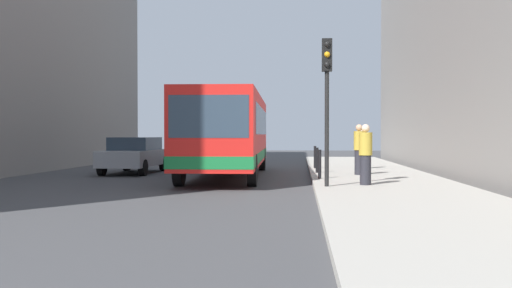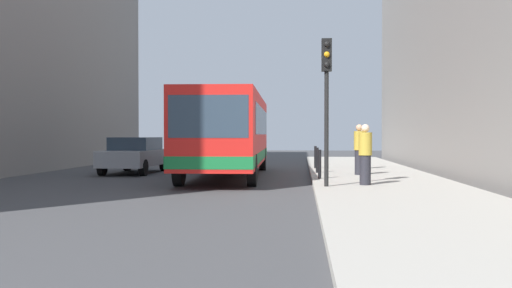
% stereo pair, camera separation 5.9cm
% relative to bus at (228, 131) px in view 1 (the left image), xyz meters
% --- Properties ---
extents(ground_plane, '(80.00, 80.00, 0.00)m').
position_rel_bus_xyz_m(ground_plane, '(-0.11, -4.27, -1.73)').
color(ground_plane, '#424244').
extents(sidewalk, '(4.40, 40.00, 0.15)m').
position_rel_bus_xyz_m(sidewalk, '(5.29, -4.27, -1.65)').
color(sidewalk, '#ADA89E').
rests_on(sidewalk, ground).
extents(bus, '(2.83, 11.09, 3.00)m').
position_rel_bus_xyz_m(bus, '(0.00, 0.00, 0.00)').
color(bus, red).
rests_on(bus, ground).
extents(car_beside_bus, '(1.92, 4.43, 1.48)m').
position_rel_bus_xyz_m(car_beside_bus, '(-4.12, 1.66, -0.94)').
color(car_beside_bus, '#A5A8AD').
rests_on(car_beside_bus, ground).
extents(traffic_light, '(0.28, 0.33, 4.10)m').
position_rel_bus_xyz_m(traffic_light, '(3.44, -5.37, 1.28)').
color(traffic_light, black).
rests_on(traffic_light, sidewalk).
extents(bollard_near, '(0.11, 0.11, 0.95)m').
position_rel_bus_xyz_m(bollard_near, '(3.34, -2.60, -1.10)').
color(bollard_near, black).
rests_on(bollard_near, sidewalk).
extents(bollard_mid, '(0.11, 0.11, 0.95)m').
position_rel_bus_xyz_m(bollard_mid, '(3.34, 0.30, -1.10)').
color(bollard_mid, black).
rests_on(bollard_mid, sidewalk).
extents(bollard_far, '(0.11, 0.11, 0.95)m').
position_rel_bus_xyz_m(bollard_far, '(3.34, 3.19, -1.10)').
color(bollard_far, black).
rests_on(bollard_far, sidewalk).
extents(pedestrian_near_signal, '(0.38, 0.38, 1.74)m').
position_rel_bus_xyz_m(pedestrian_near_signal, '(4.57, -4.80, -0.70)').
color(pedestrian_near_signal, '#26262D').
rests_on(pedestrian_near_signal, sidewalk).
extents(pedestrian_mid_sidewalk, '(0.38, 0.38, 1.81)m').
position_rel_bus_xyz_m(pedestrian_mid_sidewalk, '(4.81, -0.69, -0.66)').
color(pedestrian_mid_sidewalk, '#26262D').
rests_on(pedestrian_mid_sidewalk, sidewalk).
extents(pedestrian_far_sidewalk, '(0.38, 0.38, 1.73)m').
position_rel_bus_xyz_m(pedestrian_far_sidewalk, '(5.29, 2.94, -0.71)').
color(pedestrian_far_sidewalk, '#26262D').
rests_on(pedestrian_far_sidewalk, sidewalk).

